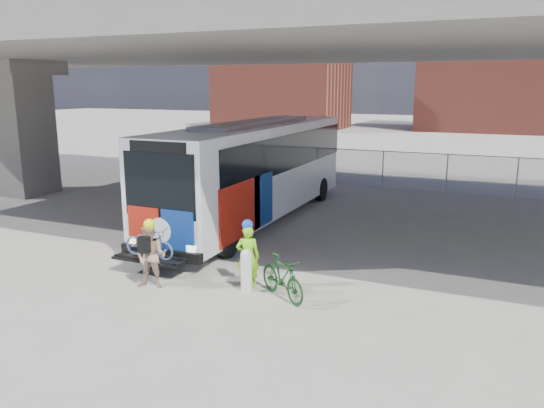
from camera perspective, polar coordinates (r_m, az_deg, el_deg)
The scene contains 9 objects.
ground at distance 15.87m, azimuth -1.06°, elevation -5.47°, with size 160.00×160.00×0.00m, color #9E9991.
bus at distance 19.61m, azimuth -1.73°, elevation 4.35°, with size 2.67×12.90×3.69m.
overpass at distance 18.87m, azimuth 4.18°, elevation 17.50°, with size 40.00×16.00×7.95m.
chainlink_fence at distance 26.70m, azimuth 9.78°, elevation 4.89°, with size 30.00×0.06×30.00m.
brick_buildings at distance 62.14m, azimuth 19.40°, elevation 12.37°, with size 54.00×22.00×12.00m.
bollard at distance 13.02m, azimuth -2.79°, elevation -6.96°, with size 0.28×0.28×1.06m.
cyclist_hivis at distance 13.15m, azimuth -2.62°, elevation -5.50°, with size 0.68×0.57×1.75m.
cyclist_tan at distance 13.46m, azimuth -12.91°, elevation -5.42°, with size 0.90×0.78×1.77m.
bike_parked at distance 12.58m, azimuth 1.10°, elevation -7.88°, with size 0.49×1.74×1.04m, color #154318.
Camera 1 is at (6.31, -13.71, 4.92)m, focal length 35.00 mm.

